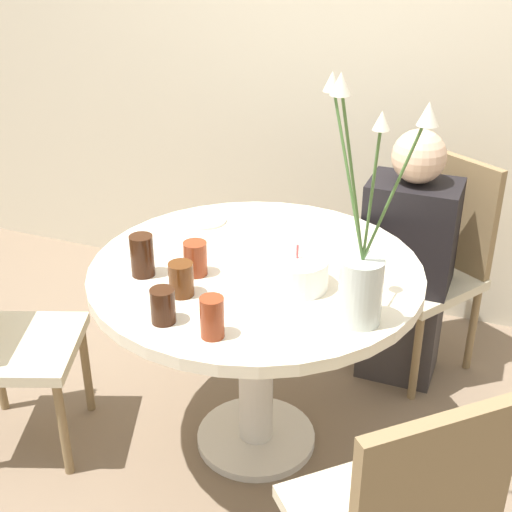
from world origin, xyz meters
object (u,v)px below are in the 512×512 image
flower_vase (362,265)px  side_plate (204,220)px  drink_glass_2 (163,306)px  birthday_cake (297,272)px  drink_glass_3 (195,258)px  drink_glass_0 (212,317)px  drink_glass_4 (181,279)px  person_boy (407,267)px  drink_glass_1 (142,255)px  chair_far_back (434,255)px

flower_vase → side_plate: size_ratio=4.28×
drink_glass_2 → side_plate: bearing=106.1°
birthday_cake → drink_glass_3: size_ratio=1.77×
side_plate → drink_glass_3: 0.40m
drink_glass_2 → drink_glass_3: 0.29m
side_plate → drink_glass_2: size_ratio=1.63×
drink_glass_0 → drink_glass_2: drink_glass_0 is taller
flower_vase → drink_glass_4: size_ratio=6.85×
flower_vase → person_boy: size_ratio=0.68×
person_boy → side_plate: bearing=-152.2°
birthday_cake → drink_glass_4: (-0.30, -0.17, 0.00)m
side_plate → drink_glass_0: drink_glass_0 is taller
drink_glass_1 → person_boy: (0.70, 0.81, -0.30)m
flower_vase → drink_glass_0: size_ratio=6.01×
chair_far_back → drink_glass_2: 1.33m
drink_glass_0 → flower_vase: bearing=31.9°
drink_glass_3 → drink_glass_4: (0.02, -0.13, -0.00)m
drink_glass_4 → person_boy: (0.53, 0.87, -0.29)m
drink_glass_2 → person_boy: size_ratio=0.10×
drink_glass_0 → person_boy: 1.14m
side_plate → drink_glass_1: 0.44m
drink_glass_1 → person_boy: bearing=49.0°
flower_vase → drink_glass_3: bearing=171.3°
side_plate → birthday_cake: bearing=-34.9°
birthday_cake → drink_glass_1: 0.49m
drink_glass_2 → drink_glass_4: (-0.02, 0.15, 0.00)m
chair_far_back → drink_glass_3: bearing=-94.1°
drink_glass_1 → drink_glass_2: bearing=-49.0°
chair_far_back → drink_glass_2: (-0.59, -1.16, 0.28)m
drink_glass_0 → drink_glass_4: bearing=136.8°
birthday_cake → drink_glass_1: (-0.47, -0.11, 0.02)m
drink_glass_0 → drink_glass_1: drink_glass_1 is taller
drink_glass_1 → drink_glass_4: size_ratio=1.29×
drink_glass_2 → flower_vase: bearing=21.6°
drink_glass_0 → birthday_cake: bearing=70.2°
chair_far_back → drink_glass_2: bearing=-85.3°
flower_vase → side_plate: 0.85m
birthday_cake → drink_glass_3: birthday_cake is taller
chair_far_back → drink_glass_4: 1.21m
drink_glass_1 → birthday_cake: bearing=12.8°
chair_far_back → birthday_cake: bearing=-78.7°
chair_far_back → drink_glass_4: bearing=-89.6°
drink_glass_2 → person_boy: 1.18m
flower_vase → drink_glass_0: flower_vase is taller
person_boy → flower_vase: bearing=-90.1°
drink_glass_4 → drink_glass_1: bearing=158.6°
side_plate → person_boy: bearing=27.8°
drink_glass_0 → drink_glass_1: size_ratio=0.89×
chair_far_back → side_plate: 0.96m
drink_glass_2 → drink_glass_3: bearing=97.8°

